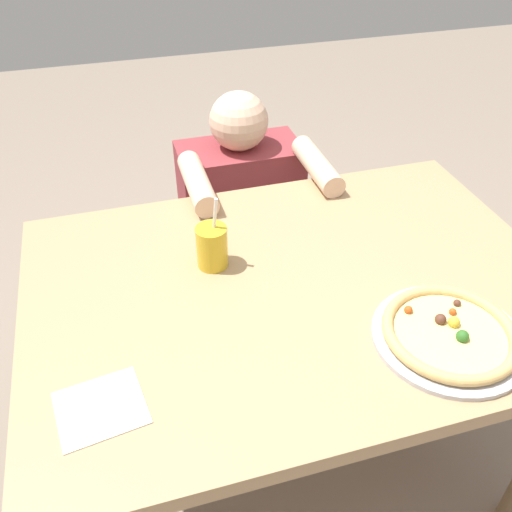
# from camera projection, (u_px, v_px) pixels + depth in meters

# --- Properties ---
(ground_plane) EXTENTS (8.00, 8.00, 0.00)m
(ground_plane) POSITION_uv_depth(u_px,v_px,m) (286.00, 458.00, 1.78)
(ground_plane) COLOR gray
(dining_table) EXTENTS (1.27, 0.90, 0.75)m
(dining_table) POSITION_uv_depth(u_px,v_px,m) (295.00, 315.00, 1.38)
(dining_table) COLOR tan
(dining_table) RESTS_ON ground
(pizza_near) EXTENTS (0.32, 0.32, 0.04)m
(pizza_near) POSITION_uv_depth(u_px,v_px,m) (449.00, 334.00, 1.16)
(pizza_near) COLOR #B7B7BC
(pizza_near) RESTS_ON dining_table
(drink_cup_colored) EXTENTS (0.08, 0.08, 0.19)m
(drink_cup_colored) POSITION_uv_depth(u_px,v_px,m) (212.00, 246.00, 1.33)
(drink_cup_colored) COLOR gold
(drink_cup_colored) RESTS_ON dining_table
(paper_napkin) EXTENTS (0.18, 0.17, 0.00)m
(paper_napkin) POSITION_uv_depth(u_px,v_px,m) (101.00, 408.00, 1.03)
(paper_napkin) COLOR white
(paper_napkin) RESTS_ON dining_table
(diner_seated) EXTENTS (0.45, 0.54, 0.95)m
(diner_seated) POSITION_uv_depth(u_px,v_px,m) (242.00, 232.00, 2.05)
(diner_seated) COLOR #333847
(diner_seated) RESTS_ON ground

